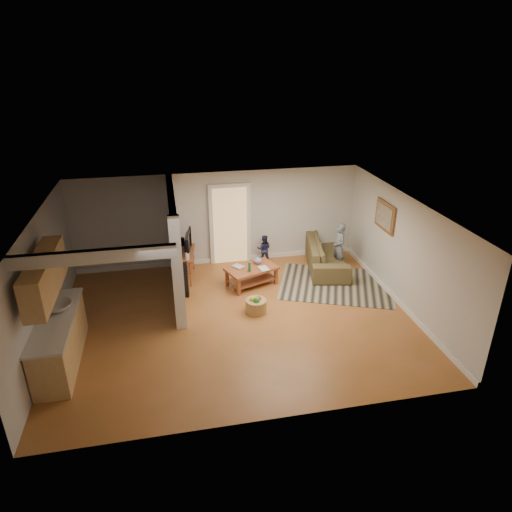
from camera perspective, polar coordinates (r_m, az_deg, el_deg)
The scene contains 11 objects.
ground at distance 9.98m, azimuth -2.32°, elevation -7.88°, with size 7.50×7.50×0.00m, color brown.
room_shell at distance 9.59m, azimuth -9.18°, elevation 0.26°, with size 7.54×6.02×2.52m.
area_rug at distance 11.51m, azimuth 9.97°, elevation -3.52°, with size 2.72×1.99×0.01m, color black.
sofa at distance 12.49m, azimuth 8.63°, elevation -1.12°, with size 2.44×0.95×0.71m, color #454122.
coffee_table at distance 11.18m, azimuth -0.51°, elevation -1.89°, with size 1.38×1.09×0.72m.
tv_console at distance 11.53m, azimuth -8.76°, elevation 0.17°, with size 0.58×1.17×0.97m.
speaker_left at distance 10.72m, azimuth -8.70°, elevation -2.95°, with size 0.09×0.09×0.90m, color black.
speaker_right at distance 12.02m, azimuth -9.13°, elevation 0.24°, with size 0.09×0.09×0.93m, color black.
toy_basket at distance 10.14m, azimuth 0.00°, elevation -6.17°, with size 0.46×0.46×0.41m.
child at distance 12.32m, azimuth 10.09°, elevation -1.59°, with size 0.47×0.31×1.28m, color slate.
toddler at distance 12.50m, azimuth 0.99°, elevation -0.79°, with size 0.39×0.30×0.80m, color #212345.
Camera 1 is at (-1.28, -8.33, 5.35)m, focal length 32.00 mm.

